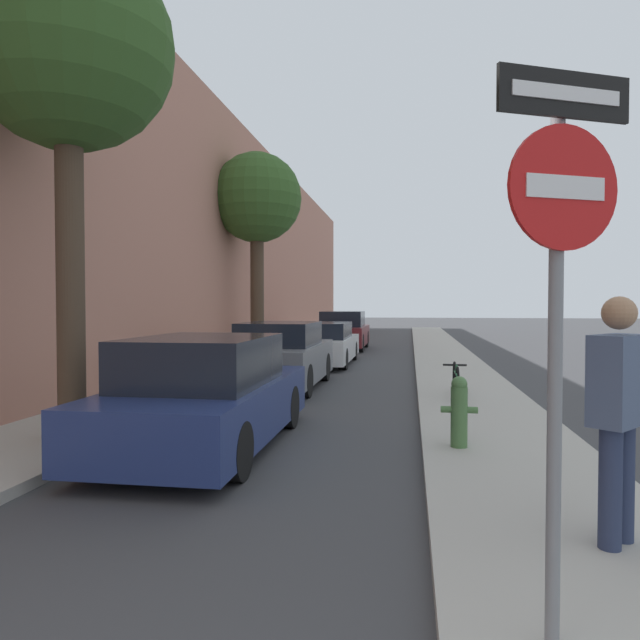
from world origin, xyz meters
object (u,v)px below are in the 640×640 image
object	(u,v)px
parked_car_navy	(206,396)
traffic_sign_post	(559,271)
parked_car_maroon	(343,331)
street_tree_far	(257,201)
bicycle	(456,380)
street_tree_near	(68,50)
fire_hydrant	(459,411)
parked_car_grey	(281,356)
pedestrian	(618,406)
parked_car_white	(323,344)

from	to	relation	value
parked_car_navy	traffic_sign_post	size ratio (longest dim) A/B	1.47
parked_car_navy	parked_car_maroon	bearing A→B (deg)	90.37
parked_car_maroon	street_tree_far	world-z (taller)	street_tree_far
parked_car_navy	street_tree_far	size ratio (longest dim) A/B	0.64
traffic_sign_post	bicycle	size ratio (longest dim) A/B	1.89
bicycle	street_tree_near	bearing A→B (deg)	-142.50
fire_hydrant	bicycle	distance (m)	3.77
parked_car_grey	pedestrian	size ratio (longest dim) A/B	2.28
parked_car_navy	parked_car_maroon	size ratio (longest dim) A/B	1.04
traffic_sign_post	pedestrian	bearing A→B (deg)	37.47
street_tree_far	parked_car_maroon	bearing A→B (deg)	68.36
parked_car_grey	fire_hydrant	distance (m)	6.13
street_tree_near	fire_hydrant	xyz separation A→B (m)	(4.94, 0.10, -4.54)
street_tree_far	fire_hydrant	distance (m)	12.53
street_tree_near	bicycle	xyz separation A→B (m)	(5.20, 3.86, -4.66)
parked_car_navy	parked_car_grey	xyz separation A→B (m)	(-0.22, 5.22, 0.02)
street_tree_near	fire_hydrant	size ratio (longest dim) A/B	7.58
parked_car_white	street_tree_far	xyz separation A→B (m)	(-2.14, 0.39, 4.43)
street_tree_far	fire_hydrant	bearing A→B (deg)	-62.96
traffic_sign_post	bicycle	xyz separation A→B (m)	(0.13, 7.78, -1.55)
parked_car_white	parked_car_navy	bearing A→B (deg)	-89.66
bicycle	street_tree_far	bearing A→B (deg)	130.82
parked_car_navy	street_tree_near	xyz separation A→B (m)	(-1.83, -0.02, 4.43)
parked_car_maroon	street_tree_near	bearing A→B (deg)	-96.23
traffic_sign_post	parked_car_grey	bearing A→B (deg)	86.48
parked_car_white	fire_hydrant	world-z (taller)	parked_car_white
parked_car_white	street_tree_far	bearing A→B (deg)	169.69
parked_car_navy	bicycle	size ratio (longest dim) A/B	2.78
parked_car_grey	fire_hydrant	bearing A→B (deg)	-56.99
parked_car_grey	bicycle	bearing A→B (deg)	-21.02
bicycle	parked_car_navy	bearing A→B (deg)	-130.40
street_tree_near	bicycle	size ratio (longest dim) A/B	4.31
parked_car_white	street_tree_near	world-z (taller)	street_tree_near
street_tree_near	bicycle	distance (m)	7.98
street_tree_far	bicycle	distance (m)	9.83
parked_car_maroon	bicycle	size ratio (longest dim) A/B	2.68
parked_car_grey	street_tree_near	size ratio (longest dim) A/B	0.63
street_tree_far	traffic_sign_post	world-z (taller)	street_tree_far
parked_car_white	parked_car_maroon	size ratio (longest dim) A/B	1.14
parked_car_white	traffic_sign_post	bearing A→B (deg)	-76.77
fire_hydrant	parked_car_navy	bearing A→B (deg)	-178.56
fire_hydrant	parked_car_white	bearing A→B (deg)	107.57
fire_hydrant	parked_car_maroon	bearing A→B (deg)	101.58
street_tree_near	fire_hydrant	world-z (taller)	street_tree_near
parked_car_white	parked_car_grey	bearing A→B (deg)	-91.89
parked_car_navy	street_tree_near	size ratio (longest dim) A/B	0.64
parked_car_maroon	street_tree_near	xyz separation A→B (m)	(-1.73, -15.81, 4.37)
parked_car_maroon	bicycle	xyz separation A→B (m)	(3.47, -11.95, -0.29)
street_tree_near	fire_hydrant	distance (m)	6.71
parked_car_navy	parked_car_white	xyz separation A→B (m)	(-0.06, 10.11, -0.05)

